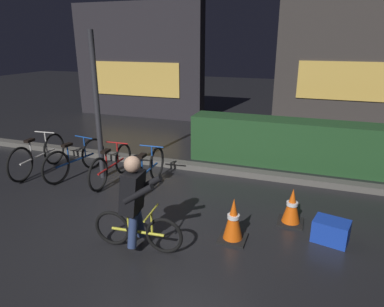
{
  "coord_description": "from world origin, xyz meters",
  "views": [
    {
      "loc": [
        1.87,
        -4.04,
        2.54
      ],
      "look_at": [
        0.2,
        0.6,
        0.9
      ],
      "focal_mm": 32.14,
      "sensor_mm": 36.0,
      "label": 1
    }
  ],
  "objects_px": {
    "traffic_cone_near": "(233,220)",
    "cyclist": "(135,203)",
    "parked_bike_left_mid": "(76,160)",
    "parked_bike_center_right": "(146,171)",
    "traffic_cone_far": "(292,207)",
    "parked_bike_leftmost": "(38,156)",
    "parked_bike_center_left": "(111,165)",
    "blue_crate": "(331,231)",
    "street_post": "(97,108)"
  },
  "relations": [
    {
      "from": "parked_bike_left_mid",
      "to": "traffic_cone_far",
      "type": "distance_m",
      "value": 4.13
    },
    {
      "from": "parked_bike_center_left",
      "to": "cyclist",
      "type": "height_order",
      "value": "cyclist"
    },
    {
      "from": "parked_bike_center_left",
      "to": "traffic_cone_near",
      "type": "xyz_separation_m",
      "value": [
        2.6,
        -1.19,
        -0.03
      ]
    },
    {
      "from": "parked_bike_leftmost",
      "to": "parked_bike_center_right",
      "type": "bearing_deg",
      "value": -94.36
    },
    {
      "from": "traffic_cone_near",
      "to": "cyclist",
      "type": "relative_size",
      "value": 0.48
    },
    {
      "from": "parked_bike_center_right",
      "to": "traffic_cone_far",
      "type": "xyz_separation_m",
      "value": [
        2.52,
        -0.4,
        -0.07
      ]
    },
    {
      "from": "parked_bike_center_left",
      "to": "blue_crate",
      "type": "xyz_separation_m",
      "value": [
        3.82,
        -0.79,
        -0.17
      ]
    },
    {
      "from": "street_post",
      "to": "cyclist",
      "type": "relative_size",
      "value": 2.17
    },
    {
      "from": "parked_bike_center_left",
      "to": "blue_crate",
      "type": "bearing_deg",
      "value": -103.6
    },
    {
      "from": "parked_bike_left_mid",
      "to": "parked_bike_center_right",
      "type": "xyz_separation_m",
      "value": [
        1.58,
        -0.09,
        -0.0
      ]
    },
    {
      "from": "parked_bike_leftmost",
      "to": "parked_bike_center_right",
      "type": "relative_size",
      "value": 1.06
    },
    {
      "from": "traffic_cone_far",
      "to": "cyclist",
      "type": "relative_size",
      "value": 0.44
    },
    {
      "from": "street_post",
      "to": "parked_bike_leftmost",
      "type": "xyz_separation_m",
      "value": [
        -1.34,
        -0.2,
        -1.0
      ]
    },
    {
      "from": "parked_bike_center_left",
      "to": "cyclist",
      "type": "bearing_deg",
      "value": -142.02
    },
    {
      "from": "parked_bike_leftmost",
      "to": "parked_bike_center_left",
      "type": "distance_m",
      "value": 1.63
    },
    {
      "from": "street_post",
      "to": "blue_crate",
      "type": "xyz_separation_m",
      "value": [
        4.1,
        -0.9,
        -1.2
      ]
    },
    {
      "from": "parked_bike_center_left",
      "to": "traffic_cone_near",
      "type": "distance_m",
      "value": 2.86
    },
    {
      "from": "traffic_cone_near",
      "to": "parked_bike_leftmost",
      "type": "bearing_deg",
      "value": 165.41
    },
    {
      "from": "parked_bike_leftmost",
      "to": "cyclist",
      "type": "height_order",
      "value": "cyclist"
    },
    {
      "from": "parked_bike_left_mid",
      "to": "cyclist",
      "type": "height_order",
      "value": "cyclist"
    },
    {
      "from": "blue_crate",
      "to": "traffic_cone_near",
      "type": "bearing_deg",
      "value": -161.88
    },
    {
      "from": "street_post",
      "to": "blue_crate",
      "type": "relative_size",
      "value": 6.15
    },
    {
      "from": "parked_bike_center_left",
      "to": "parked_bike_center_right",
      "type": "bearing_deg",
      "value": -97.92
    },
    {
      "from": "parked_bike_center_right",
      "to": "traffic_cone_far",
      "type": "relative_size",
      "value": 2.89
    },
    {
      "from": "blue_crate",
      "to": "cyclist",
      "type": "bearing_deg",
      "value": -157.13
    },
    {
      "from": "parked_bike_left_mid",
      "to": "parked_bike_center_right",
      "type": "distance_m",
      "value": 1.58
    },
    {
      "from": "traffic_cone_far",
      "to": "blue_crate",
      "type": "xyz_separation_m",
      "value": [
        0.53,
        -0.31,
        -0.11
      ]
    },
    {
      "from": "parked_bike_center_left",
      "to": "traffic_cone_near",
      "type": "height_order",
      "value": "parked_bike_center_left"
    },
    {
      "from": "parked_bike_center_right",
      "to": "blue_crate",
      "type": "distance_m",
      "value": 3.14
    },
    {
      "from": "parked_bike_center_right",
      "to": "traffic_cone_near",
      "type": "xyz_separation_m",
      "value": [
        1.83,
        -1.11,
        -0.04
      ]
    },
    {
      "from": "parked_bike_left_mid",
      "to": "traffic_cone_near",
      "type": "distance_m",
      "value": 3.61
    },
    {
      "from": "parked_bike_leftmost",
      "to": "traffic_cone_far",
      "type": "height_order",
      "value": "parked_bike_leftmost"
    },
    {
      "from": "cyclist",
      "to": "parked_bike_center_right",
      "type": "bearing_deg",
      "value": 108.21
    },
    {
      "from": "parked_bike_leftmost",
      "to": "parked_bike_center_right",
      "type": "distance_m",
      "value": 2.39
    },
    {
      "from": "street_post",
      "to": "traffic_cone_far",
      "type": "xyz_separation_m",
      "value": [
        3.57,
        -0.59,
        -1.09
      ]
    },
    {
      "from": "parked_bike_left_mid",
      "to": "blue_crate",
      "type": "xyz_separation_m",
      "value": [
        4.63,
        -0.8,
        -0.18
      ]
    },
    {
      "from": "traffic_cone_far",
      "to": "blue_crate",
      "type": "relative_size",
      "value": 1.24
    },
    {
      "from": "parked_bike_left_mid",
      "to": "traffic_cone_near",
      "type": "xyz_separation_m",
      "value": [
        3.41,
        -1.2,
        -0.04
      ]
    },
    {
      "from": "parked_bike_center_right",
      "to": "cyclist",
      "type": "height_order",
      "value": "cyclist"
    },
    {
      "from": "parked_bike_leftmost",
      "to": "parked_bike_center_left",
      "type": "bearing_deg",
      "value": -91.47
    },
    {
      "from": "parked_bike_leftmost",
      "to": "parked_bike_center_left",
      "type": "xyz_separation_m",
      "value": [
        1.62,
        0.09,
        -0.03
      ]
    },
    {
      "from": "traffic_cone_far",
      "to": "cyclist",
      "type": "xyz_separation_m",
      "value": [
        -1.81,
        -1.29,
        0.37
      ]
    },
    {
      "from": "traffic_cone_near",
      "to": "traffic_cone_far",
      "type": "bearing_deg",
      "value": 45.51
    },
    {
      "from": "parked_bike_center_left",
      "to": "parked_bike_left_mid",
      "type": "bearing_deg",
      "value": 87.33
    },
    {
      "from": "parked_bike_leftmost",
      "to": "blue_crate",
      "type": "relative_size",
      "value": 3.79
    },
    {
      "from": "parked_bike_leftmost",
      "to": "traffic_cone_near",
      "type": "xyz_separation_m",
      "value": [
        4.22,
        -1.1,
        -0.06
      ]
    },
    {
      "from": "parked_bike_leftmost",
      "to": "parked_bike_center_right",
      "type": "xyz_separation_m",
      "value": [
        2.39,
        0.01,
        -0.02
      ]
    },
    {
      "from": "traffic_cone_near",
      "to": "blue_crate",
      "type": "distance_m",
      "value": 1.29
    },
    {
      "from": "parked_bike_left_mid",
      "to": "traffic_cone_far",
      "type": "relative_size",
      "value": 2.87
    },
    {
      "from": "traffic_cone_far",
      "to": "traffic_cone_near",
      "type": "bearing_deg",
      "value": -134.49
    }
  ]
}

